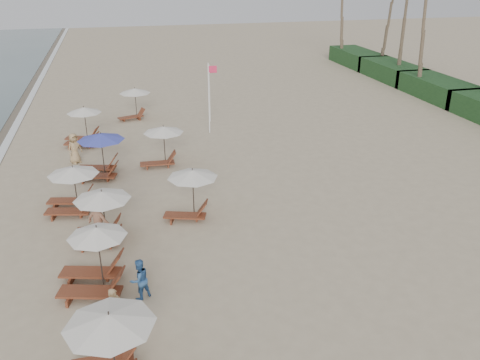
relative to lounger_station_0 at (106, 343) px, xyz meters
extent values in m
plane|color=tan|center=(5.07, 3.35, -1.29)|extent=(160.00, 160.00, 0.00)
cube|color=#193D1C|center=(27.07, 25.35, -0.49)|extent=(3.20, 8.00, 1.60)
cube|color=#193D1C|center=(27.07, 32.85, -0.49)|extent=(3.20, 8.00, 1.60)
cube|color=#193D1C|center=(27.07, 40.35, -0.49)|extent=(3.20, 8.00, 1.60)
cylinder|color=brown|center=(26.17, 26.55, 4.01)|extent=(0.36, 0.36, 10.60)
cylinder|color=brown|center=(27.07, 31.75, 4.41)|extent=(0.36, 0.36, 11.40)
cylinder|color=brown|center=(27.97, 36.95, 3.21)|extent=(0.36, 0.36, 9.00)
cylinder|color=brown|center=(26.17, 42.15, 3.61)|extent=(0.36, 0.36, 9.80)
cylinder|color=black|center=(0.16, 0.00, -0.22)|extent=(0.05, 0.05, 2.12)
cone|color=silver|center=(0.16, 0.00, 0.74)|extent=(2.46, 2.46, 0.35)
cylinder|color=black|center=(-0.18, 4.50, -0.13)|extent=(0.05, 0.05, 2.32)
cone|color=silver|center=(-0.18, 4.50, 0.93)|extent=(2.03, 2.03, 0.35)
cylinder|color=black|center=(-0.04, 7.81, -0.21)|extent=(0.05, 0.05, 2.14)
cone|color=silver|center=(-0.04, 7.81, 0.76)|extent=(2.29, 2.29, 0.35)
cylinder|color=black|center=(-1.30, 10.93, -0.25)|extent=(0.05, 0.05, 2.08)
cone|color=silver|center=(-1.30, 10.93, 0.69)|extent=(2.28, 2.28, 0.35)
cylinder|color=black|center=(-0.09, 14.86, -0.14)|extent=(0.05, 0.05, 2.29)
cone|color=#3B44AF|center=(-0.09, 14.86, 0.90)|extent=(2.46, 2.46, 0.35)
cylinder|color=black|center=(-1.10, 20.33, -0.13)|extent=(0.05, 0.05, 2.31)
cone|color=silver|center=(-1.10, 20.33, 0.92)|extent=(2.10, 2.10, 0.35)
cylinder|color=black|center=(3.80, 9.12, -0.21)|extent=(0.05, 0.05, 2.15)
cone|color=silver|center=(3.80, 9.12, 0.76)|extent=(2.24, 2.24, 0.35)
cylinder|color=black|center=(3.24, 15.75, -0.21)|extent=(0.05, 0.05, 2.15)
cone|color=silver|center=(3.24, 15.75, 0.76)|extent=(2.24, 2.24, 0.35)
cylinder|color=black|center=(2.22, 25.36, -0.21)|extent=(0.05, 0.05, 2.15)
cone|color=silver|center=(2.22, 25.36, 0.76)|extent=(2.24, 2.24, 0.35)
imported|color=tan|center=(0.24, 2.09, -0.54)|extent=(0.64, 0.62, 1.48)
imported|color=#34619C|center=(1.06, 3.55, -0.54)|extent=(0.91, 0.85, 1.48)
imported|color=#94634B|center=(-0.26, 7.97, -0.35)|extent=(1.38, 1.31, 1.88)
imported|color=tan|center=(-1.68, 17.19, -0.41)|extent=(1.01, 0.98, 1.76)
cylinder|color=silver|center=(6.76, 20.78, 1.04)|extent=(0.08, 0.08, 4.64)
cube|color=#DB2950|center=(7.04, 20.78, 2.96)|extent=(0.55, 0.02, 0.40)
cylinder|color=silver|center=(7.27, 23.27, 0.75)|extent=(0.08, 0.08, 4.08)
cube|color=#DB2950|center=(7.55, 23.27, 2.39)|extent=(0.55, 0.02, 0.40)
camera|label=1|loc=(0.90, -11.04, 9.28)|focal=37.70mm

